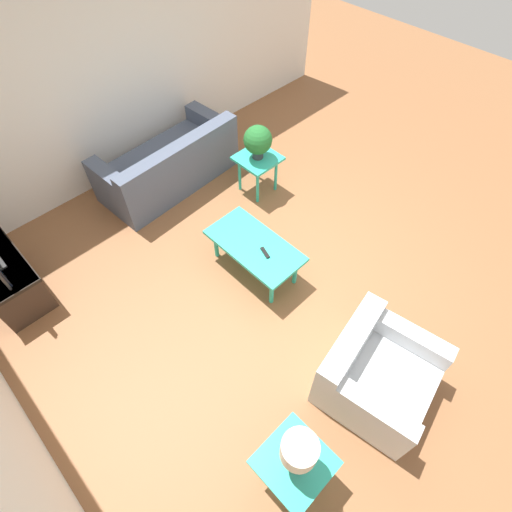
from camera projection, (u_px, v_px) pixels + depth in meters
ground_plane at (293, 273)px, 4.74m from camera, size 14.00×14.00×0.00m
wall_right at (122, 70)px, 5.03m from camera, size 0.12×7.20×2.70m
sofa at (170, 165)px, 5.50m from camera, size 0.98×1.96×0.78m
armchair at (375, 374)px, 3.68m from camera, size 1.05×1.10×0.71m
coffee_table at (254, 247)px, 4.48m from camera, size 1.12×0.57×0.44m
side_table_plant at (258, 163)px, 5.28m from camera, size 0.52×0.52×0.55m
side_table_lamp at (294, 464)px, 3.06m from camera, size 0.52×0.52×0.55m
tv_stand_chest at (5, 276)px, 4.37m from camera, size 1.07×0.52×0.53m
potted_plant at (258, 141)px, 5.01m from camera, size 0.37×0.37×0.45m
table_lamp at (299, 452)px, 2.74m from camera, size 0.26×0.26×0.48m
remote_control at (265, 253)px, 4.35m from camera, size 0.16×0.09×0.02m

